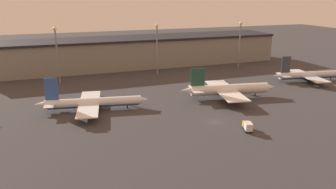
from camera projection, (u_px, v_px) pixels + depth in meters
The scene contains 9 objects.
ground at pixel (215, 122), 110.27m from camera, with size 600.00×600.00×0.00m, color #383538.
terminal_building at pixel (139, 51), 195.57m from camera, with size 169.56×28.60×17.13m.
airplane_1 at pixel (92, 103), 120.66m from camera, with size 41.21×31.84×12.94m.
airplane_2 at pixel (228, 90), 135.12m from camera, with size 40.70×32.49×13.06m.
airplane_3 at pixel (309, 75), 162.04m from camera, with size 39.30×28.36×12.73m.
service_vehicle_3 at pixel (248, 126), 102.57m from camera, with size 3.64×5.54×3.00m.
lamp_post_0 at pixel (57, 48), 153.27m from camera, with size 1.80×1.80×27.01m.
lamp_post_1 at pixel (157, 43), 169.41m from camera, with size 1.80×1.80×26.94m.
lamp_post_2 at pixel (240, 39), 185.55m from camera, with size 1.80×1.80×26.75m.
Camera 1 is at (-49.84, -91.24, 41.08)m, focal length 35.00 mm.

